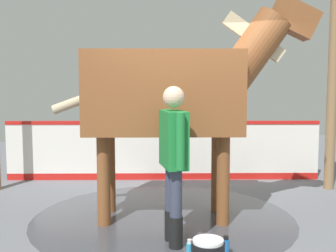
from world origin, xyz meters
name	(u,v)px	position (x,y,z in m)	size (l,w,h in m)	color
ground_plane	(185,221)	(0.00, 0.00, -0.01)	(16.00, 16.00, 0.02)	slate
wet_patch	(163,217)	(0.26, -0.15, 0.00)	(3.40, 3.40, 0.00)	#42444C
barrier_wall	(163,153)	(-0.06, -2.32, 0.50)	(5.61, 0.90, 1.07)	white
roof_post_near	(332,96)	(-2.68, -1.22, 1.54)	(0.16, 0.16, 3.09)	olive
horse	(174,91)	(0.13, -0.13, 1.65)	(3.36, 1.29, 2.84)	brown
handler	(174,154)	(0.28, 0.76, 1.00)	(0.25, 0.69, 1.72)	black
bottle_shampoo	(190,251)	(0.20, 1.22, 0.10)	(0.07, 0.07, 0.22)	#3399CC
bottle_spray	(226,247)	(-0.18, 1.17, 0.10)	(0.07, 0.07, 0.21)	blue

